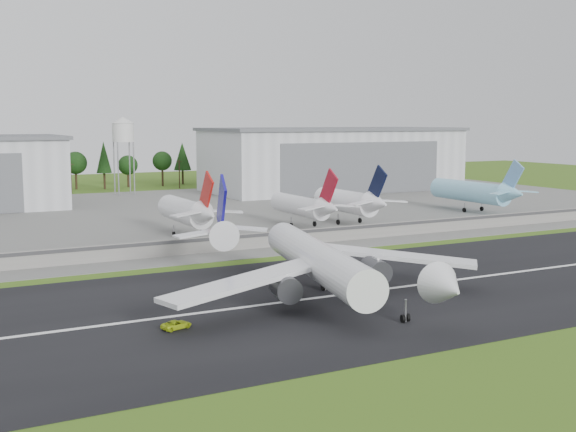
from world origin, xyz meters
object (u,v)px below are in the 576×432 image
main_airliner (319,268)px  parked_jet_navy (352,202)px  parked_jet_red_a (189,212)px  parked_jet_red_b (306,206)px  ground_vehicle (176,325)px  parked_jet_skyblue (477,192)px

main_airliner → parked_jet_navy: main_airliner is taller
parked_jet_red_a → parked_jet_red_b: size_ratio=1.00×
main_airliner → ground_vehicle: size_ratio=13.86×
parked_jet_red_a → parked_jet_skyblue: 94.50m
ground_vehicle → parked_jet_red_a: 78.15m
parked_jet_red_b → ground_vehicle: bearing=-129.5°
parked_jet_skyblue → parked_jet_red_a: bearing=-177.0°
main_airliner → parked_jet_skyblue: main_airliner is taller
main_airliner → parked_jet_red_b: main_airliner is taller
parked_jet_red_b → parked_jet_skyblue: parked_jet_skyblue is taller
ground_vehicle → parked_jet_skyblue: bearing=-73.9°
main_airliner → parked_jet_skyblue: (96.91, 72.03, 1.53)m
parked_jet_navy → parked_jet_red_b: bearing=-179.7°
ground_vehicle → parked_jet_navy: bearing=-61.9°
ground_vehicle → parked_jet_skyblue: (122.33, 77.79, 5.73)m
main_airliner → parked_jet_red_a: bearing=-79.3°
main_airliner → parked_jet_red_b: (34.41, 66.94, 1.01)m
parked_jet_red_a → parked_jet_navy: 46.14m
parked_jet_skyblue → parked_jet_red_b: bearing=-175.3°
parked_jet_red_a → parked_jet_navy: bearing=0.0°
ground_vehicle → parked_jet_red_b: size_ratio=0.14×
ground_vehicle → parked_jet_navy: 104.01m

